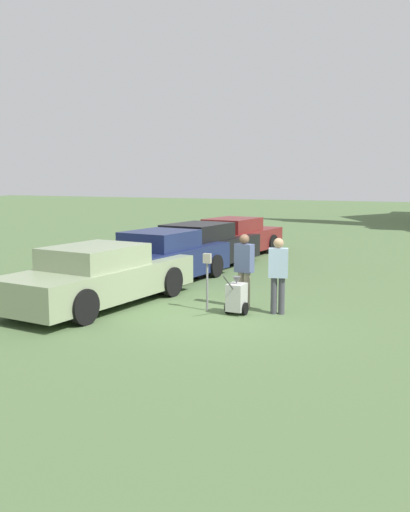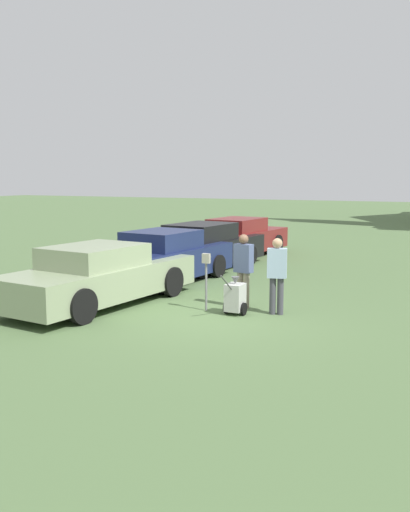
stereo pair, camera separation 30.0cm
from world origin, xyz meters
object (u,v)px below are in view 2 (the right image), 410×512
object	(u,v)px
parked_car_maroon	(239,238)
equipment_cart	(235,297)
person_worker	(243,266)
person_supervisor	(277,271)
parked_car_sage	(100,276)
parked_car_black	(204,248)
parking_meter	(206,271)
parked_car_navy	(165,258)

from	to	relation	value
parked_car_maroon	equipment_cart	xyz separation A→B (m)	(3.28, -8.54, -0.30)
person_worker	person_supervisor	bearing A→B (deg)	172.31
person_worker	equipment_cart	distance (m)	0.91
parked_car_maroon	person_supervisor	bearing A→B (deg)	-56.60
parked_car_sage	person_worker	world-z (taller)	person_worker
parked_car_black	parked_car_maroon	distance (m)	3.17
parked_car_maroon	equipment_cart	bearing A→B (deg)	-62.32
parked_car_sage	person_worker	xyz separation A→B (m)	(3.21, 1.13, 0.30)
parked_car_sage	equipment_cart	bearing A→B (deg)	14.27
parked_car_maroon	equipment_cart	size ratio (longest dim) A/B	5.22
parked_car_black	person_supervisor	xyz separation A→B (m)	(4.11, -4.99, 0.27)
parked_car_sage	person_supervisor	world-z (taller)	person_supervisor
parked_car_sage	person_supervisor	bearing A→B (deg)	18.03
parked_car_maroon	parking_meter	world-z (taller)	parked_car_maroon
parked_car_navy	person_supervisor	size ratio (longest dim) A/B	2.84
parked_car_navy	parking_meter	xyz separation A→B (m)	(2.55, -2.70, 0.22)
parked_car_navy	parked_car_black	size ratio (longest dim) A/B	0.88
parked_car_black	parked_car_maroon	world-z (taller)	parked_car_black
parked_car_sage	parking_meter	world-z (taller)	parked_car_sage
parking_meter	parked_car_navy	bearing A→B (deg)	133.35
parking_meter	person_worker	size ratio (longest dim) A/B	0.76
parked_car_navy	equipment_cart	size ratio (longest dim) A/B	4.82
parked_car_sage	parking_meter	distance (m)	2.61
parked_car_maroon	parking_meter	size ratio (longest dim) A/B	3.98
parked_car_maroon	parked_car_navy	bearing A→B (deg)	-83.33
parked_car_maroon	person_worker	size ratio (longest dim) A/B	3.03
parked_car_black	parked_car_maroon	size ratio (longest dim) A/B	1.05
parked_car_maroon	parked_car_sage	bearing A→B (deg)	-83.33
parked_car_black	parked_car_maroon	xyz separation A→B (m)	(0.00, 3.17, -0.00)
parked_car_navy	person_worker	bearing A→B (deg)	-26.23
parked_car_sage	person_supervisor	distance (m)	4.20
parked_car_black	person_worker	xyz separation A→B (m)	(3.21, -4.69, 0.28)
parked_car_black	person_supervisor	bearing A→B (deg)	-43.85
parked_car_navy	person_supervisor	xyz separation A→B (m)	(4.11, -2.37, 0.27)
parked_car_navy	person_worker	world-z (taller)	person_worker
person_supervisor	person_worker	bearing A→B (deg)	-32.40
parked_car_navy	person_worker	xyz separation A→B (m)	(3.21, -2.07, 0.28)
parked_car_navy	equipment_cart	distance (m)	4.30
parked_car_black	person_supervisor	world-z (taller)	person_supervisor
parked_car_sage	parking_meter	size ratio (longest dim) A/B	4.14
parked_car_sage	person_supervisor	size ratio (longest dim) A/B	3.19
parking_meter	person_supervisor	xyz separation A→B (m)	(1.56, 0.33, 0.05)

